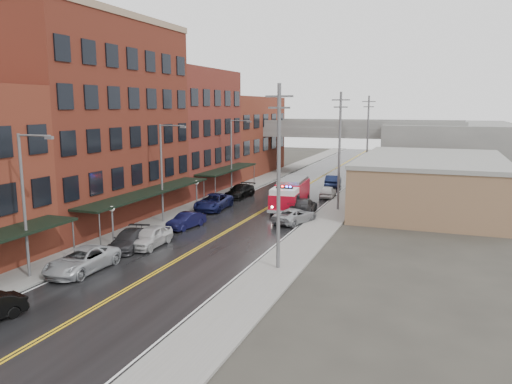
% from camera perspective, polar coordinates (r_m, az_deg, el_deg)
% --- Properties ---
extents(ground, '(220.00, 220.00, 0.00)m').
position_cam_1_polar(ground, '(24.84, -26.25, -16.54)').
color(ground, '#2D2B26').
rests_on(ground, ground).
extents(road, '(11.00, 160.00, 0.02)m').
position_cam_1_polar(road, '(49.12, -0.10, -2.65)').
color(road, black).
rests_on(road, ground).
extents(sidewalk_left, '(3.00, 160.00, 0.15)m').
position_cam_1_polar(sidewalk_left, '(52.06, -7.65, -1.96)').
color(sidewalk_left, slate).
rests_on(sidewalk_left, ground).
extents(sidewalk_right, '(3.00, 160.00, 0.15)m').
position_cam_1_polar(sidewalk_right, '(47.11, 8.26, -3.22)').
color(sidewalk_right, slate).
rests_on(sidewalk_right, ground).
extents(curb_left, '(0.30, 160.00, 0.15)m').
position_cam_1_polar(curb_left, '(51.31, -6.02, -2.09)').
color(curb_left, gray).
rests_on(curb_left, ground).
extents(curb_right, '(0.30, 160.00, 0.15)m').
position_cam_1_polar(curb_right, '(47.47, 6.31, -3.07)').
color(curb_right, gray).
rests_on(curb_right, ground).
extents(brick_building_b, '(9.00, 20.00, 18.00)m').
position_cam_1_polar(brick_building_b, '(48.44, -18.18, 7.42)').
color(brick_building_b, '#592417').
rests_on(brick_building_b, ground).
extents(brick_building_c, '(9.00, 15.00, 15.00)m').
position_cam_1_polar(brick_building_c, '(63.15, -8.15, 6.89)').
color(brick_building_c, maroon).
rests_on(brick_building_c, ground).
extents(brick_building_far, '(9.00, 20.00, 12.00)m').
position_cam_1_polar(brick_building_far, '(79.03, -2.04, 6.46)').
color(brick_building_far, brown).
rests_on(brick_building_far, ground).
extents(tan_building, '(14.00, 22.00, 5.00)m').
position_cam_1_polar(tan_building, '(55.53, 19.35, 0.85)').
color(tan_building, '#8A644A').
rests_on(tan_building, ground).
extents(right_far_block, '(18.00, 30.00, 8.00)m').
position_cam_1_polar(right_far_block, '(85.19, 21.21, 4.70)').
color(right_far_block, slate).
rests_on(right_far_block, ground).
extents(awning_1, '(2.60, 18.00, 3.09)m').
position_cam_1_polar(awning_1, '(45.67, -12.06, -0.01)').
color(awning_1, black).
rests_on(awning_1, ground).
extents(awning_2, '(2.60, 13.00, 3.09)m').
position_cam_1_polar(awning_2, '(60.99, -3.24, 2.61)').
color(awning_2, black).
rests_on(awning_2, ground).
extents(globe_lamp_1, '(0.44, 0.44, 3.12)m').
position_cam_1_polar(globe_lamp_1, '(39.54, -16.11, -2.70)').
color(globe_lamp_1, '#59595B').
rests_on(globe_lamp_1, ground).
extents(globe_lamp_2, '(0.44, 0.44, 3.12)m').
position_cam_1_polar(globe_lamp_2, '(51.24, -6.82, 0.42)').
color(globe_lamp_2, '#59595B').
rests_on(globe_lamp_2, ground).
extents(street_lamp_0, '(2.64, 0.22, 9.00)m').
position_cam_1_polar(street_lamp_0, '(33.16, -24.75, -0.51)').
color(street_lamp_0, '#59595B').
rests_on(street_lamp_0, ground).
extents(street_lamp_1, '(2.64, 0.22, 9.00)m').
position_cam_1_polar(street_lamp_1, '(45.71, -10.49, 2.83)').
color(street_lamp_1, '#59595B').
rests_on(street_lamp_1, ground).
extents(street_lamp_2, '(2.64, 0.22, 9.00)m').
position_cam_1_polar(street_lamp_2, '(59.93, -2.63, 4.60)').
color(street_lamp_2, '#59595B').
rests_on(street_lamp_2, ground).
extents(utility_pole_0, '(1.80, 0.24, 12.00)m').
position_cam_1_polar(utility_pole_0, '(31.72, 2.60, 2.00)').
color(utility_pole_0, '#59595B').
rests_on(utility_pole_0, ground).
extents(utility_pole_1, '(1.80, 0.24, 12.00)m').
position_cam_1_polar(utility_pole_1, '(51.02, 9.52, 4.83)').
color(utility_pole_1, '#59595B').
rests_on(utility_pole_1, ground).
extents(utility_pole_2, '(1.80, 0.24, 12.00)m').
position_cam_1_polar(utility_pole_2, '(70.71, 12.63, 6.08)').
color(utility_pole_2, '#59595B').
rests_on(utility_pole_2, ground).
extents(overpass, '(40.00, 10.00, 7.50)m').
position_cam_1_polar(overpass, '(78.88, 8.12, 6.35)').
color(overpass, slate).
rests_on(overpass, ground).
extents(fire_truck, '(3.89, 8.55, 3.05)m').
position_cam_1_polar(fire_truck, '(51.75, 3.94, -0.18)').
color(fire_truck, '#A7071A').
rests_on(fire_truck, ground).
extents(parked_car_left_2, '(2.55, 5.52, 1.53)m').
position_cam_1_polar(parked_car_left_2, '(34.41, -19.27, -7.37)').
color(parked_car_left_2, '#A2A6AA').
rests_on(parked_car_left_2, ground).
extents(parked_car_left_3, '(3.05, 5.18, 1.41)m').
position_cam_1_polar(parked_car_left_3, '(38.74, -14.32, -5.31)').
color(parked_car_left_3, '#252527').
rests_on(parked_car_left_3, ground).
extents(parked_car_left_4, '(2.02, 4.67, 1.57)m').
position_cam_1_polar(parked_car_left_4, '(38.97, -11.98, -5.01)').
color(parked_car_left_4, '#BBBBBB').
rests_on(parked_car_left_4, ground).
extents(parked_car_left_5, '(2.13, 4.31, 1.36)m').
position_cam_1_polar(parked_car_left_5, '(44.27, -7.98, -3.25)').
color(parked_car_left_5, black).
rests_on(parked_car_left_5, ground).
extents(parked_car_left_6, '(3.02, 5.93, 1.61)m').
position_cam_1_polar(parked_car_left_6, '(51.80, -4.88, -1.14)').
color(parked_car_left_6, '#111643').
rests_on(parked_car_left_6, ground).
extents(parked_car_left_7, '(2.33, 5.34, 1.53)m').
position_cam_1_polar(parked_car_left_7, '(58.35, -1.84, 0.09)').
color(parked_car_left_7, black).
rests_on(parked_car_left_7, ground).
extents(parked_car_right_0, '(3.71, 5.36, 1.36)m').
position_cam_1_polar(parked_car_right_0, '(45.90, 4.50, -2.71)').
color(parked_car_right_0, '#9A9DA2').
rests_on(parked_car_right_0, ground).
extents(parked_car_right_1, '(2.76, 5.81, 1.64)m').
position_cam_1_polar(parked_car_right_1, '(49.61, 5.36, -1.62)').
color(parked_car_right_1, '#27272A').
rests_on(parked_car_right_1, ground).
extents(parked_car_right_2, '(2.01, 4.27, 1.41)m').
position_cam_1_polar(parked_car_right_2, '(58.95, 8.20, 0.03)').
color(parked_car_right_2, silver).
rests_on(parked_car_right_2, ground).
extents(parked_car_right_3, '(2.05, 4.96, 1.60)m').
position_cam_1_polar(parked_car_right_3, '(66.93, 8.80, 1.26)').
color(parked_car_right_3, black).
rests_on(parked_car_right_3, ground).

